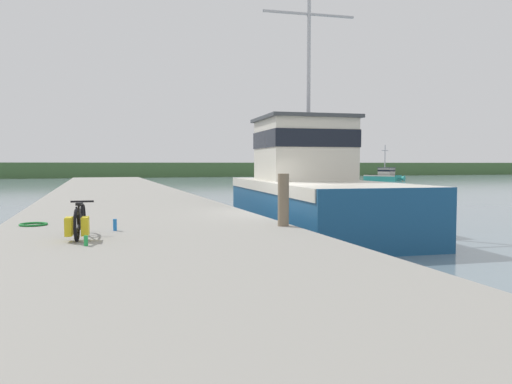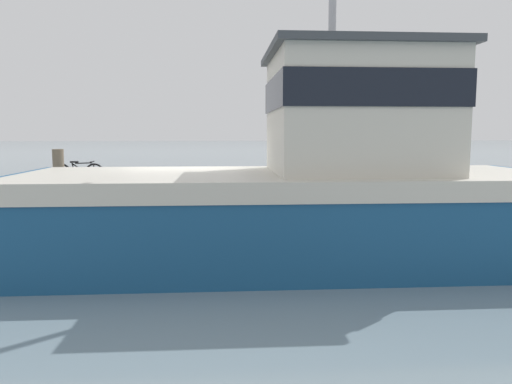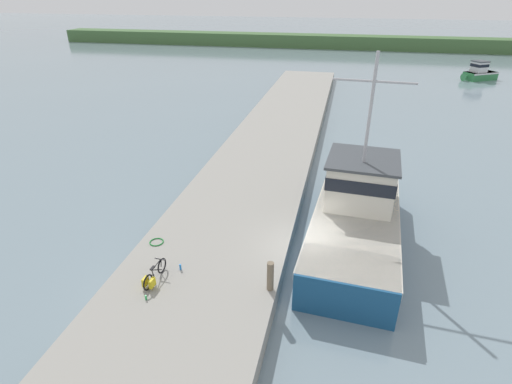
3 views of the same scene
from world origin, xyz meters
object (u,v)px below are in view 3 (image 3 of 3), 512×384
(bicycle_touring, at_px, (153,276))
(water_bottle_on_curb, at_px, (180,267))
(fishing_boat_main, at_px, (357,213))
(boat_orange_near, at_px, (479,73))
(water_bottle_by_bike, at_px, (146,297))
(mooring_post, at_px, (270,276))

(bicycle_touring, distance_m, water_bottle_on_curb, 1.19)
(fishing_boat_main, distance_m, water_bottle_on_curb, 8.36)
(fishing_boat_main, xyz_separation_m, boat_orange_near, (15.50, 41.20, -0.50))
(fishing_boat_main, height_order, water_bottle_by_bike, fishing_boat_main)
(bicycle_touring, bearing_deg, water_bottle_by_bike, -76.78)
(water_bottle_by_bike, bearing_deg, mooring_post, 19.82)
(bicycle_touring, height_order, mooring_post, mooring_post)
(bicycle_touring, relative_size, mooring_post, 1.38)
(bicycle_touring, xyz_separation_m, water_bottle_on_curb, (0.68, 0.96, -0.18))
(fishing_boat_main, xyz_separation_m, bicycle_touring, (-7.37, -5.96, -0.27))
(fishing_boat_main, bearing_deg, boat_orange_near, 73.40)
(boat_orange_near, xyz_separation_m, bicycle_touring, (-22.86, -47.16, 0.23))
(mooring_post, bearing_deg, boat_orange_near, 68.28)
(fishing_boat_main, distance_m, water_bottle_by_bike, 9.98)
(boat_orange_near, relative_size, mooring_post, 4.07)
(water_bottle_on_curb, bearing_deg, water_bottle_by_bike, -106.44)
(bicycle_touring, relative_size, water_bottle_by_bike, 9.01)
(mooring_post, bearing_deg, water_bottle_on_curb, 174.64)
(boat_orange_near, height_order, water_bottle_by_bike, boat_orange_near)
(boat_orange_near, bearing_deg, fishing_boat_main, 128.22)
(fishing_boat_main, height_order, boat_orange_near, fishing_boat_main)
(fishing_boat_main, bearing_deg, water_bottle_on_curb, -139.22)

